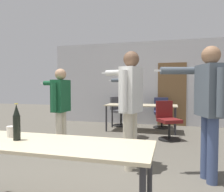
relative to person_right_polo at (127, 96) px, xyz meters
name	(u,v)px	position (x,y,z in m)	size (l,w,h in m)	color
back_wall	(139,83)	(0.01, 2.16, 0.33)	(6.09, 0.12, 2.78)	#BCBCC1
conference_table_near	(48,150)	(-0.07, -3.45, -0.37)	(1.99, 0.66, 0.76)	#C6B793
conference_table_far	(141,107)	(0.23, 0.96, -0.37)	(2.01, 0.77, 0.76)	#C6B793
person_right_polo	(127,96)	(0.00, 0.00, 0.00)	(0.74, 0.73, 1.73)	beige
person_left_plaid	(130,97)	(0.45, -1.94, 0.06)	(0.77, 0.74, 1.82)	beige
person_far_watching	(209,100)	(1.55, -2.11, 0.05)	(0.93, 0.64, 1.82)	#3D4C75
person_near_casual	(60,102)	(-1.04, -1.42, -0.07)	(0.74, 0.61, 1.63)	beige
office_chair_far_right	(162,114)	(0.78, 1.69, -0.62)	(0.52, 0.58, 0.93)	black
office_chair_far_left	(168,122)	(0.99, 0.16, -0.63)	(0.65, 0.67, 0.92)	black
office_chair_side_rolled	(119,112)	(-0.57, 1.67, -0.62)	(0.68, 0.65, 0.93)	black
beer_bottle	(17,123)	(-0.40, -3.46, -0.13)	(0.07, 0.07, 0.36)	black
drink_cup	(11,132)	(-0.56, -3.36, -0.24)	(0.08, 0.08, 0.11)	silver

